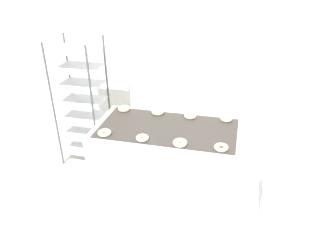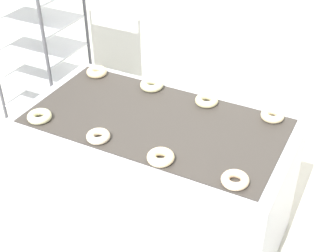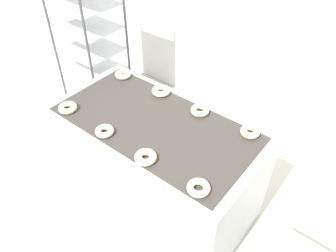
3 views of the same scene
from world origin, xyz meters
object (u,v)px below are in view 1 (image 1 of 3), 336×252
(donut_near_left, at_px, (104,133))
(donut_far_left, at_px, (124,109))
(donut_near_midleft, at_px, (142,138))
(donut_near_midright, at_px, (180,143))
(fryer_machine, at_px, (168,162))
(donut_far_midleft, at_px, (158,112))
(donut_far_right, at_px, (226,119))
(glaze_bin, at_px, (278,196))
(donut_near_right, at_px, (221,147))
(baking_rack_cart, at_px, (82,102))
(donut_far_midright, at_px, (190,116))

(donut_near_left, distance_m, donut_far_left, 0.57)
(donut_near_midleft, height_order, donut_near_midright, donut_near_midright)
(fryer_machine, bearing_deg, donut_far_midleft, 122.09)
(donut_far_left, bearing_deg, donut_near_midright, -37.45)
(donut_far_right, bearing_deg, glaze_bin, -25.29)
(donut_near_right, height_order, donut_far_left, donut_far_left)
(baking_rack_cart, bearing_deg, donut_far_right, -6.05)
(fryer_machine, height_order, donut_near_midleft, donut_near_midleft)
(fryer_machine, distance_m, donut_near_midright, 0.57)
(donut_far_left, bearing_deg, glaze_bin, -8.91)
(donut_near_left, bearing_deg, donut_near_midleft, -1.25)
(fryer_machine, distance_m, baking_rack_cart, 1.36)
(donut_near_midleft, bearing_deg, donut_far_left, 124.41)
(glaze_bin, bearing_deg, donut_near_right, -154.55)
(baking_rack_cart, xyz_separation_m, donut_near_midright, (1.40, -0.79, 0.07))
(donut_near_right, bearing_deg, donut_far_midleft, 141.98)
(glaze_bin, xyz_separation_m, donut_far_midleft, (-1.39, 0.29, 0.71))
(fryer_machine, relative_size, donut_far_left, 11.71)
(donut_near_midright, xyz_separation_m, donut_far_left, (-0.77, 0.59, -0.00))
(fryer_machine, relative_size, baking_rack_cart, 0.96)
(baking_rack_cart, bearing_deg, fryer_machine, -22.10)
(donut_far_midright, bearing_deg, glaze_bin, -15.34)
(glaze_bin, relative_size, donut_far_midright, 2.75)
(donut_far_midleft, bearing_deg, donut_far_right, 0.44)
(donut_near_midright, relative_size, donut_far_right, 1.05)
(fryer_machine, distance_m, donut_far_left, 0.79)
(donut_near_left, relative_size, donut_far_left, 1.04)
(glaze_bin, bearing_deg, donut_far_midleft, 168.15)
(fryer_machine, relative_size, donut_near_right, 11.48)
(donut_near_right, xyz_separation_m, donut_far_left, (-1.15, 0.58, 0.00))
(donut_near_midright, bearing_deg, donut_far_midright, 90.26)
(donut_near_right, bearing_deg, fryer_machine, 152.74)
(glaze_bin, height_order, donut_near_midleft, donut_near_midleft)
(fryer_machine, height_order, donut_far_midright, donut_far_midright)
(baking_rack_cart, distance_m, donut_far_midleft, 1.05)
(donut_far_left, distance_m, donut_far_midleft, 0.40)
(donut_far_midright, bearing_deg, donut_near_left, -143.31)
(donut_near_left, bearing_deg, donut_near_midright, -1.41)
(glaze_bin, height_order, donut_far_right, donut_far_right)
(baking_rack_cart, xyz_separation_m, donut_far_right, (1.78, -0.19, 0.06))
(donut_near_midright, bearing_deg, donut_far_left, 142.55)
(baking_rack_cart, bearing_deg, donut_far_left, -18.13)
(baking_rack_cart, relative_size, donut_far_left, 12.16)
(donut_near_right, bearing_deg, glaze_bin, 25.45)
(donut_far_midleft, bearing_deg, baking_rack_cart, 169.25)
(glaze_bin, distance_m, donut_far_left, 1.94)
(glaze_bin, distance_m, donut_far_midleft, 1.58)
(donut_near_midright, bearing_deg, baking_rack_cart, 150.39)
(fryer_machine, height_order, baking_rack_cart, baking_rack_cart)
(donut_far_midleft, bearing_deg, donut_far_left, -178.32)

